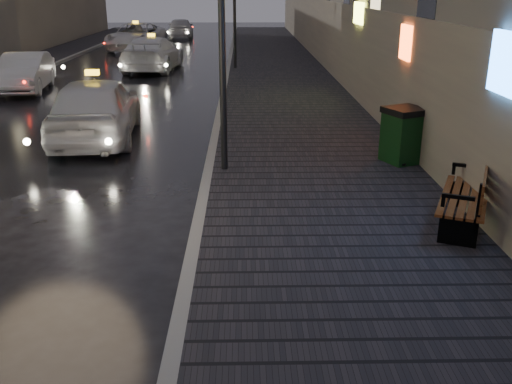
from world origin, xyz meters
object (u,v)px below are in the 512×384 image
Objects in this scene: trash_bin at (404,135)px; taxi_far at (136,37)px; lamp_near at (221,6)px; taxi_near at (96,108)px; car_left_mid at (25,72)px; bench at (470,196)px; taxi_mid at (152,54)px; car_far at (181,28)px.

trash_bin is 27.04m from taxi_far.
lamp_near is 5.33m from taxi_near.
taxi_far reaches higher than car_left_mid.
car_left_mid is at bearing 115.80° from trash_bin.
bench is at bearing -111.91° from trash_bin.
taxi_near is 0.91× the size of taxi_mid.
trash_bin is 17.57m from taxi_mid.
taxi_mid is (-8.02, 19.32, 0.13)m from bench.
car_left_mid is (-8.01, 10.60, -2.77)m from lamp_near.
trash_bin is at bearing -48.10° from car_left_mid.
car_far is at bearing 84.22° from taxi_far.
lamp_near is 34.30m from car_far.
taxi_near is 8.78m from car_left_mid.
bench is at bearing 99.60° from car_far.
car_far is (3.56, 23.30, 0.05)m from car_left_mid.
taxi_far is (-10.30, 25.00, 0.06)m from trash_bin.
taxi_mid is at bearing 103.74° from lamp_near.
taxi_mid reaches higher than trash_bin.
car_left_mid reaches higher than bench.
car_left_mid is 6.87m from taxi_mid.
taxi_far reaches higher than trash_bin.
car_far is at bearing -84.23° from taxi_mid.
trash_bin is 0.22× the size of taxi_mid.
bench is 1.76× the size of trash_bin.
taxi_far is (-6.35, 25.45, -2.66)m from lamp_near.
trash_bin is at bearing -60.72° from taxi_far.
bench is 0.39× the size of taxi_mid.
taxi_far is at bearing -88.08° from taxi_near.
taxi_far is (-2.89, 22.36, -0.03)m from taxi_near.
car_left_mid is at bearing -64.26° from taxi_near.
lamp_near is 2.47× the size of bench.
car_far is (-8.40, 33.46, 0.00)m from trash_bin.
taxi_near reaches higher than trash_bin.
car_far is at bearing 127.27° from bench.
taxi_near is 0.84× the size of taxi_far.
bench is at bearing -63.10° from taxi_far.
taxi_near is at bearing 96.31° from taxi_mid.
lamp_near is at bearing 166.37° from bench.
taxi_near is at bearing -75.74° from taxi_far.
taxi_near is 13.07m from taxi_mid.
bench is at bearing -37.96° from lamp_near.
car_far is (-8.52, 37.08, 0.10)m from bench.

